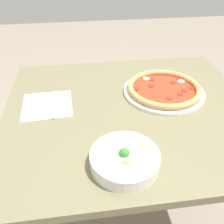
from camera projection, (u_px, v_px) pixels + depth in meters
name	position (u px, v px, depth m)	size (l,w,h in m)	color
ground_plane	(126.00, 216.00, 1.46)	(8.00, 8.00, 0.00)	gray
dining_table	(131.00, 131.00, 1.08)	(1.02, 0.89, 0.78)	#706B4C
pizza	(164.00, 89.00, 1.08)	(0.35, 0.35, 0.04)	white
bowl	(125.00, 159.00, 0.74)	(0.21, 0.21, 0.07)	white
napkin	(47.00, 105.00, 1.01)	(0.20, 0.20, 0.00)	white
fork	(55.00, 103.00, 1.02)	(0.02, 0.20, 0.00)	silver
knife	(41.00, 104.00, 1.02)	(0.02, 0.19, 0.01)	silver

